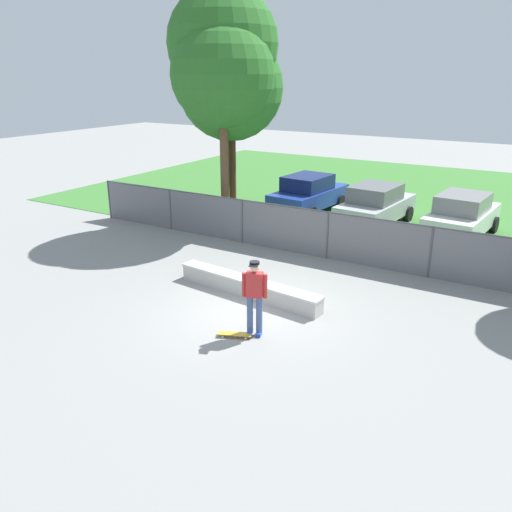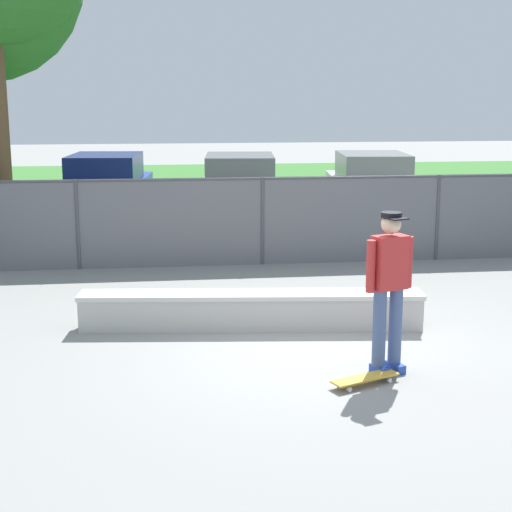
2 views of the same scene
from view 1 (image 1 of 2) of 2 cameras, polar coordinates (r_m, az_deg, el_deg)
ground_plane at (r=13.29m, az=-0.69°, el=-6.47°), size 80.00×80.00×0.00m
grass_strip at (r=26.79m, az=16.64°, el=6.22°), size 31.95×20.00×0.02m
concrete_ledge at (r=14.28m, az=-0.89°, el=-3.45°), size 4.63×0.96×0.49m
skateboarder at (r=11.88m, az=-0.16°, el=-4.29°), size 0.57×0.38×1.84m
skateboard at (r=12.20m, az=-2.37°, el=-8.65°), size 0.81×0.49×0.09m
chainlink_fence at (r=17.07m, az=7.95°, el=2.55°), size 20.02×0.07×1.62m
tree_near_left at (r=20.83m, az=-2.81°, el=18.12°), size 4.05×4.05×7.35m
tree_near_right at (r=20.42m, az=-3.71°, el=22.38°), size 4.11×4.11×8.93m
tree_mid at (r=19.52m, az=-3.73°, el=19.39°), size 3.76×3.76×7.69m
car_blue at (r=22.93m, az=5.85°, el=6.90°), size 2.32×4.35×1.66m
car_silver at (r=21.35m, az=13.13°, el=5.54°), size 2.32×4.35×1.66m
car_white at (r=20.72m, az=21.89°, el=4.20°), size 2.32×4.35×1.66m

